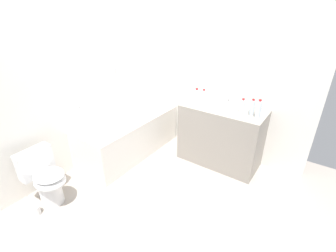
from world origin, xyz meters
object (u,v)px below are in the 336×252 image
toilet (46,179)px  water_bottle_3 (259,108)px  sink_basin (222,107)px  water_bottle_1 (252,107)px  toilet_paper_roll (35,211)px  water_bottle_0 (242,106)px  sink_faucet (228,102)px  drinking_glass_2 (246,111)px  water_bottle_5 (259,109)px  drinking_glass_1 (210,101)px  bathtub (129,134)px  water_bottle_2 (196,96)px  drinking_glass_0 (192,98)px  water_bottle_4 (204,97)px

toilet → water_bottle_3: size_ratio=3.33×
sink_basin → water_bottle_1: (0.02, -0.39, 0.08)m
toilet → toilet_paper_roll: size_ratio=5.94×
water_bottle_0 → toilet_paper_roll: (-2.16, 1.49, -0.90)m
sink_faucet → drinking_glass_2: drinking_glass_2 is taller
sink_basin → water_bottle_5: bearing=-94.0°
water_bottle_1 → drinking_glass_2: size_ratio=2.21×
water_bottle_0 → drinking_glass_1: water_bottle_0 is taller
toilet → water_bottle_5: water_bottle_5 is taller
sink_basin → water_bottle_1: bearing=-87.6°
bathtub → water_bottle_2: bathtub is taller
bathtub → water_bottle_0: (0.58, -1.53, 0.64)m
drinking_glass_1 → drinking_glass_2: drinking_glass_1 is taller
toilet → drinking_glass_1: size_ratio=7.06×
sink_faucet → water_bottle_3: water_bottle_3 is taller
water_bottle_1 → water_bottle_0: bearing=90.8°
sink_faucet → sink_basin: bearing=180.0°
toilet_paper_roll → sink_basin: bearing=-29.8°
water_bottle_1 → water_bottle_5: (-0.05, -0.09, 0.01)m
drinking_glass_0 → water_bottle_5: bearing=-91.8°
water_bottle_4 → water_bottle_2: bearing=114.2°
water_bottle_2 → water_bottle_1: bearing=-86.3°
water_bottle_4 → water_bottle_5: (-0.04, -0.78, 0.01)m
water_bottle_0 → water_bottle_4: 0.56m
water_bottle_2 → drinking_glass_0: bearing=68.7°
water_bottle_1 → drinking_glass_1: bearing=87.1°
water_bottle_2 → drinking_glass_0: 0.10m
drinking_glass_2 → sink_basin: bearing=82.6°
water_bottle_4 → water_bottle_5: bearing=-93.0°
water_bottle_2 → toilet_paper_roll: size_ratio=1.90×
water_bottle_4 → toilet_paper_roll: (-2.15, 0.93, -0.91)m
water_bottle_4 → drinking_glass_0: bearing=93.4°
toilet_paper_roll → drinking_glass_1: bearing=-24.9°
water_bottle_2 → water_bottle_3: (0.08, -0.85, -0.01)m
water_bottle_3 → drinking_glass_0: 0.94m
bathtub → drinking_glass_2: size_ratio=17.27×
drinking_glass_2 → bathtub: bearing=107.9°
water_bottle_0 → toilet_paper_roll: bearing=145.3°
water_bottle_4 → drinking_glass_2: size_ratio=2.24×
water_bottle_2 → drinking_glass_2: bearing=-90.8°
water_bottle_2 → drinking_glass_1: (0.08, -0.18, -0.05)m
drinking_glass_2 → drinking_glass_0: bearing=87.1°
bathtub → sink_basin: 1.50m
drinking_glass_0 → sink_basin: bearing=-89.7°
water_bottle_0 → drinking_glass_1: size_ratio=1.95×
drinking_glass_2 → drinking_glass_1: bearing=80.6°
water_bottle_2 → toilet: bearing=154.7°
water_bottle_4 → drinking_glass_2: bearing=-94.6°
water_bottle_1 → drinking_glass_0: 0.86m
sink_basin → toilet_paper_roll: size_ratio=2.78×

